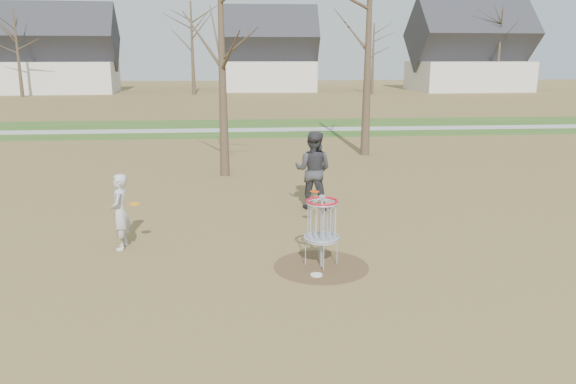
{
  "coord_description": "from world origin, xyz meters",
  "views": [
    {
      "loc": [
        -1.48,
        -9.88,
        3.9
      ],
      "look_at": [
        -0.5,
        1.5,
        1.1
      ],
      "focal_mm": 35.0,
      "sensor_mm": 36.0,
      "label": 1
    }
  ],
  "objects_px": {
    "player_standing": "(120,212)",
    "disc_golf_basket": "(322,220)",
    "player_throwing": "(313,170)",
    "disc_grounded": "(317,275)"
  },
  "relations": [
    {
      "from": "player_throwing",
      "to": "disc_golf_basket",
      "type": "xyz_separation_m",
      "value": [
        -0.38,
        -4.18,
        -0.1
      ]
    },
    {
      "from": "player_throwing",
      "to": "disc_grounded",
      "type": "bearing_deg",
      "value": 104.54
    },
    {
      "from": "disc_golf_basket",
      "to": "player_standing",
      "type": "bearing_deg",
      "value": 160.77
    },
    {
      "from": "player_standing",
      "to": "disc_golf_basket",
      "type": "xyz_separation_m",
      "value": [
        3.95,
        -1.38,
        0.13
      ]
    },
    {
      "from": "disc_grounded",
      "to": "disc_golf_basket",
      "type": "xyz_separation_m",
      "value": [
        0.15,
        0.45,
        0.89
      ]
    },
    {
      "from": "player_throwing",
      "to": "disc_golf_basket",
      "type": "bearing_deg",
      "value": 105.87
    },
    {
      "from": "player_throwing",
      "to": "disc_golf_basket",
      "type": "height_order",
      "value": "player_throwing"
    },
    {
      "from": "player_standing",
      "to": "disc_golf_basket",
      "type": "distance_m",
      "value": 4.19
    },
    {
      "from": "player_standing",
      "to": "player_throwing",
      "type": "distance_m",
      "value": 5.17
    },
    {
      "from": "player_standing",
      "to": "disc_golf_basket",
      "type": "height_order",
      "value": "player_standing"
    }
  ]
}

